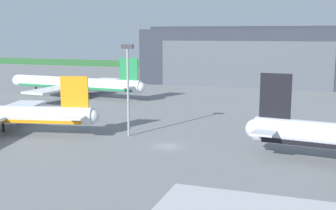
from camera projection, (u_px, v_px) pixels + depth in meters
name	position (u px, v px, depth m)	size (l,w,h in m)	color
ground_plane	(168.00, 146.00, 75.48)	(440.00, 440.00, 0.00)	slate
grass_field_strip	(271.00, 67.00, 249.94)	(440.00, 56.00, 0.08)	#367B38
maintenance_hangar	(250.00, 56.00, 168.24)	(81.04, 32.24, 22.36)	#2D333D
airliner_far_left	(75.00, 84.00, 132.64)	(48.68, 41.66, 12.68)	white
apron_light_mast	(128.00, 83.00, 81.43)	(2.40, 0.50, 17.62)	#99999E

